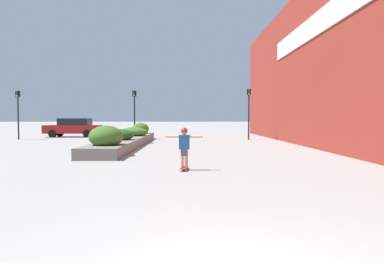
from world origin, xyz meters
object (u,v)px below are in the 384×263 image
(skateboarder, at_px, (184,143))
(traffic_light_far_left, at_px, (18,107))
(traffic_light_left, at_px, (134,107))
(traffic_light_right, at_px, (249,106))
(car_center_left, at_px, (318,128))
(skateboard, at_px, (184,168))
(car_leftmost, at_px, (74,127))

(skateboarder, xyz_separation_m, traffic_light_far_left, (-12.80, 15.52, 1.66))
(traffic_light_far_left, bearing_deg, traffic_light_left, -1.93)
(traffic_light_right, bearing_deg, traffic_light_far_left, 178.06)
(car_center_left, bearing_deg, skateboard, -30.58)
(traffic_light_left, relative_size, traffic_light_far_left, 1.00)
(skateboard, distance_m, traffic_light_right, 15.86)
(car_center_left, xyz_separation_m, traffic_light_right, (-7.51, -5.78, 1.81))
(traffic_light_right, distance_m, traffic_light_far_left, 17.53)
(skateboarder, distance_m, car_center_left, 24.05)
(skateboarder, height_order, car_center_left, car_center_left)
(car_center_left, distance_m, traffic_light_far_left, 25.62)
(car_leftmost, height_order, car_center_left, car_leftmost)
(traffic_light_left, bearing_deg, skateboard, -75.64)
(skateboarder, bearing_deg, car_center_left, 64.32)
(car_leftmost, distance_m, traffic_light_right, 15.17)
(traffic_light_right, xyz_separation_m, traffic_light_far_left, (-17.52, 0.59, -0.07))
(traffic_light_left, height_order, traffic_light_far_left, traffic_light_left)
(traffic_light_left, bearing_deg, traffic_light_far_left, 178.07)
(traffic_light_left, xyz_separation_m, traffic_light_right, (8.62, -0.29, 0.06))
(car_leftmost, height_order, traffic_light_left, traffic_light_left)
(car_center_left, xyz_separation_m, traffic_light_far_left, (-25.03, -5.18, 1.74))
(car_leftmost, bearing_deg, car_center_left, -85.66)
(car_leftmost, height_order, traffic_light_right, traffic_light_right)
(car_leftmost, bearing_deg, skateboard, -152.83)
(skateboard, relative_size, skateboarder, 0.61)
(car_leftmost, xyz_separation_m, car_center_left, (22.00, 1.67, -0.07))
(skateboard, height_order, car_center_left, car_center_left)
(car_center_left, distance_m, traffic_light_left, 17.13)
(skateboarder, xyz_separation_m, car_leftmost, (-9.77, 19.03, -0.01))
(car_leftmost, relative_size, car_center_left, 1.11)
(skateboarder, relative_size, traffic_light_right, 0.33)
(skateboard, relative_size, car_leftmost, 0.16)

